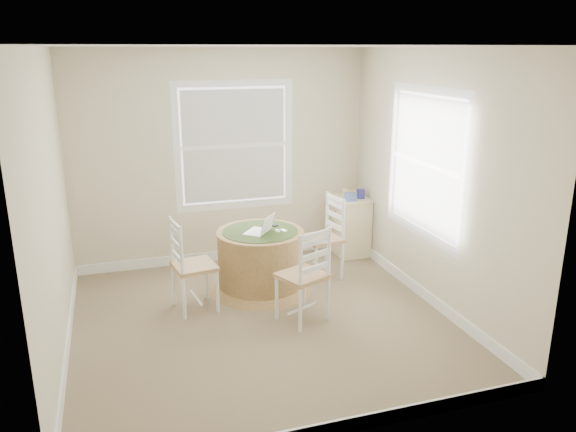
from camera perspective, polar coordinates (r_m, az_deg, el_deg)
name	(u,v)px	position (r m, az deg, el deg)	size (l,w,h in m)	color
room	(273,188)	(5.36, -1.53, 2.81)	(3.64, 3.64, 2.64)	#75684A
round_table	(261,258)	(6.20, -2.81, -4.23)	(1.13, 1.13, 0.68)	#A48549
chair_left	(194,266)	(5.77, -9.50, -4.99)	(0.42, 0.40, 0.95)	white
chair_near	(302,275)	(5.46, 1.48, -6.03)	(0.42, 0.40, 0.95)	white
chair_right	(322,238)	(6.50, 3.43, -2.27)	(0.42, 0.40, 0.95)	white
laptop	(260,230)	(6.04, -2.90, -1.44)	(0.39, 0.39, 0.21)	white
mouse	(277,231)	(6.08, -1.08, -1.50)	(0.05, 0.09, 0.03)	white
phone	(284,231)	(6.10, -0.45, -1.50)	(0.04, 0.09, 0.02)	#B7BABF
keys	(275,226)	(6.25, -1.33, -1.01)	(0.06, 0.05, 0.03)	black
corner_chest	(349,225)	(7.33, 6.25, -0.95)	(0.42, 0.57, 0.75)	beige
tissue_box	(351,197)	(7.07, 6.38, 1.97)	(0.12, 0.12, 0.10)	#516BB9
box_yellow	(351,194)	(7.29, 6.45, 2.25)	(0.15, 0.10, 0.06)	#EAE152
box_blue	(360,194)	(7.18, 7.37, 2.25)	(0.08, 0.08, 0.12)	#323194
cup_cream	(345,192)	(7.30, 5.79, 2.42)	(0.07, 0.07, 0.09)	beige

